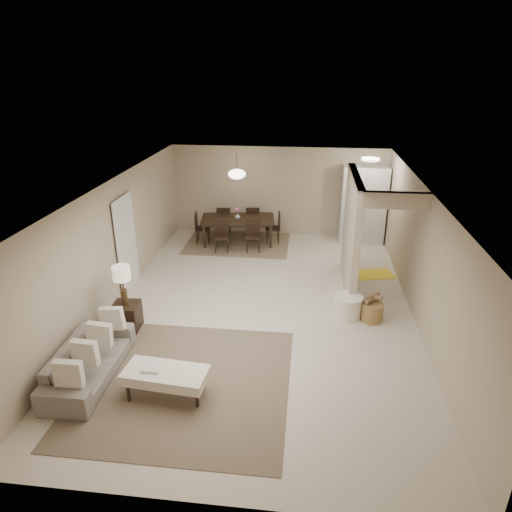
# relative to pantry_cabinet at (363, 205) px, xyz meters

# --- Properties ---
(floor) EXTENTS (9.00, 9.00, 0.00)m
(floor) POSITION_rel_pantry_cabinet_xyz_m (-2.35, -4.15, -1.05)
(floor) COLOR beige
(floor) RESTS_ON ground
(ceiling) EXTENTS (9.00, 9.00, 0.00)m
(ceiling) POSITION_rel_pantry_cabinet_xyz_m (-2.35, -4.15, 1.45)
(ceiling) COLOR white
(ceiling) RESTS_ON back_wall
(back_wall) EXTENTS (6.00, 0.00, 6.00)m
(back_wall) POSITION_rel_pantry_cabinet_xyz_m (-2.35, 0.35, 0.20)
(back_wall) COLOR #C1B092
(back_wall) RESTS_ON floor
(left_wall) EXTENTS (0.00, 9.00, 9.00)m
(left_wall) POSITION_rel_pantry_cabinet_xyz_m (-5.35, -4.15, 0.20)
(left_wall) COLOR #C1B092
(left_wall) RESTS_ON floor
(right_wall) EXTENTS (0.00, 9.00, 9.00)m
(right_wall) POSITION_rel_pantry_cabinet_xyz_m (0.65, -4.15, 0.20)
(right_wall) COLOR #C1B092
(right_wall) RESTS_ON floor
(partition) EXTENTS (0.15, 2.50, 2.50)m
(partition) POSITION_rel_pantry_cabinet_xyz_m (-0.55, -2.90, 0.20)
(partition) COLOR #C1B092
(partition) RESTS_ON floor
(doorway) EXTENTS (0.04, 0.90, 2.04)m
(doorway) POSITION_rel_pantry_cabinet_xyz_m (-5.32, -3.55, -0.03)
(doorway) COLOR black
(doorway) RESTS_ON floor
(pantry_cabinet) EXTENTS (1.20, 0.55, 2.10)m
(pantry_cabinet) POSITION_rel_pantry_cabinet_xyz_m (0.00, 0.00, 0.00)
(pantry_cabinet) COLOR silver
(pantry_cabinet) RESTS_ON floor
(flush_light) EXTENTS (0.44, 0.44, 0.05)m
(flush_light) POSITION_rel_pantry_cabinet_xyz_m (-0.05, -0.95, 1.41)
(flush_light) COLOR white
(flush_light) RESTS_ON ceiling
(living_rug) EXTENTS (3.20, 3.20, 0.01)m
(living_rug) POSITION_rel_pantry_cabinet_xyz_m (-3.27, -6.61, -1.04)
(living_rug) COLOR brown
(living_rug) RESTS_ON floor
(sofa) EXTENTS (2.01, 0.82, 0.58)m
(sofa) POSITION_rel_pantry_cabinet_xyz_m (-4.80, -6.61, -0.76)
(sofa) COLOR gray
(sofa) RESTS_ON floor
(ottoman_bench) EXTENTS (1.28, 0.67, 0.44)m
(ottoman_bench) POSITION_rel_pantry_cabinet_xyz_m (-3.47, -6.91, -0.70)
(ottoman_bench) COLOR #EFE4D0
(ottoman_bench) RESTS_ON living_rug
(side_table) EXTENTS (0.49, 0.49, 0.51)m
(side_table) POSITION_rel_pantry_cabinet_xyz_m (-4.75, -5.18, -0.79)
(side_table) COLOR black
(side_table) RESTS_ON floor
(table_lamp) EXTENTS (0.32, 0.32, 0.76)m
(table_lamp) POSITION_rel_pantry_cabinet_xyz_m (-4.75, -5.18, 0.03)
(table_lamp) COLOR #4C3820
(table_lamp) RESTS_ON side_table
(round_pouf) EXTENTS (0.56, 0.56, 0.43)m
(round_pouf) POSITION_rel_pantry_cabinet_xyz_m (-0.63, -4.25, -0.83)
(round_pouf) COLOR #EFE4D0
(round_pouf) RESTS_ON floor
(wicker_basket) EXTENTS (0.56, 0.56, 0.36)m
(wicker_basket) POSITION_rel_pantry_cabinet_xyz_m (-0.18, -4.35, -0.87)
(wicker_basket) COLOR brown
(wicker_basket) RESTS_ON floor
(dining_rug) EXTENTS (2.80, 2.10, 0.01)m
(dining_rug) POSITION_rel_pantry_cabinet_xyz_m (-3.38, -0.54, -1.04)
(dining_rug) COLOR #867253
(dining_rug) RESTS_ON floor
(dining_table) EXTENTS (2.09, 1.34, 0.69)m
(dining_table) POSITION_rel_pantry_cabinet_xyz_m (-3.38, -0.54, -0.70)
(dining_table) COLOR black
(dining_table) RESTS_ON dining_rug
(dining_chairs) EXTENTS (2.34, 1.81, 0.86)m
(dining_chairs) POSITION_rel_pantry_cabinet_xyz_m (-3.38, -0.54, -0.62)
(dining_chairs) COLOR black
(dining_chairs) RESTS_ON dining_rug
(vase) EXTENTS (0.18, 0.18, 0.15)m
(vase) POSITION_rel_pantry_cabinet_xyz_m (-3.38, -0.54, -0.29)
(vase) COLOR white
(vase) RESTS_ON dining_table
(yellow_mat) EXTENTS (1.06, 0.78, 0.01)m
(yellow_mat) POSITION_rel_pantry_cabinet_xyz_m (0.10, -2.23, -1.04)
(yellow_mat) COLOR yellow
(yellow_mat) RESTS_ON floor
(pendant_light) EXTENTS (0.46, 0.46, 0.71)m
(pendant_light) POSITION_rel_pantry_cabinet_xyz_m (-3.38, -0.54, 0.87)
(pendant_light) COLOR #4C3820
(pendant_light) RESTS_ON ceiling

